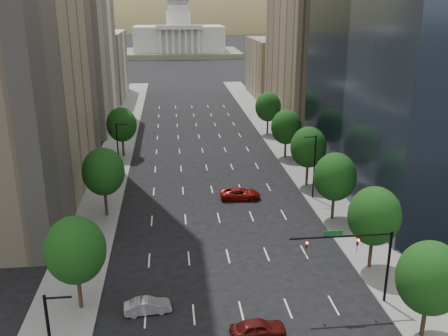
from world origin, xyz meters
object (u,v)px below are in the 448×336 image
object	(u,v)px
traffic_signal	(362,252)
car_red_far	(240,194)
capitol	(179,38)
car_silver	(147,306)
car_maroon	(258,329)

from	to	relation	value
traffic_signal	car_red_far	world-z (taller)	traffic_signal
capitol	car_silver	size ratio (longest dim) A/B	14.85
car_maroon	capitol	bearing A→B (deg)	-5.12
traffic_signal	car_silver	distance (m)	19.22
car_maroon	traffic_signal	bearing A→B (deg)	-75.09
car_maroon	car_silver	distance (m)	9.96
car_silver	car_red_far	xyz separation A→B (m)	(11.71, 25.24, 0.10)
car_silver	traffic_signal	bearing A→B (deg)	-98.92
car_maroon	car_silver	size ratio (longest dim) A/B	1.13
capitol	car_silver	bearing A→B (deg)	-92.13
traffic_signal	capitol	bearing A→B (deg)	92.74
car_red_far	capitol	bearing A→B (deg)	3.83
capitol	car_maroon	bearing A→B (deg)	-89.78
car_maroon	car_red_far	size ratio (longest dim) A/B	0.82
traffic_signal	car_silver	size ratio (longest dim) A/B	2.26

